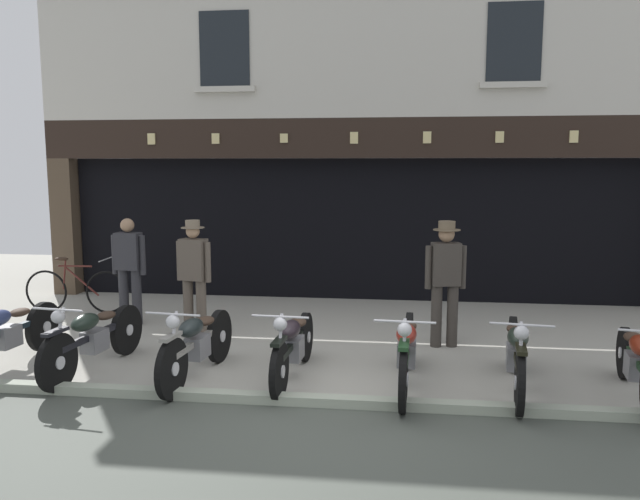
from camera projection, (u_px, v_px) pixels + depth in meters
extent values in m
cube|color=#A29F93|center=(353.00, 305.00, 11.30)|extent=(23.56, 10.00, 0.08)
cube|color=#A1AA96|center=(319.00, 404.00, 6.45)|extent=(23.56, 0.16, 0.18)
cube|color=black|center=(361.00, 220.00, 13.38)|extent=(10.64, 4.00, 2.60)
cube|color=#4C3D2D|center=(66.00, 227.00, 11.97)|extent=(0.44, 0.36, 2.60)
cube|color=black|center=(356.00, 221.00, 11.64)|extent=(10.17, 0.03, 2.18)
cube|color=black|center=(355.00, 138.00, 11.01)|extent=(11.56, 0.24, 0.70)
cube|color=#DBC684|center=(151.00, 139.00, 11.33)|extent=(0.14, 0.03, 0.20)
cube|color=#DBC684|center=(216.00, 139.00, 11.18)|extent=(0.14, 0.03, 0.19)
cube|color=#DBC684|center=(284.00, 138.00, 11.03)|extent=(0.14, 0.03, 0.16)
cube|color=#DBC684|center=(354.00, 138.00, 10.88)|extent=(0.14, 0.03, 0.20)
cube|color=#DBC684|center=(427.00, 137.00, 10.72)|extent=(0.14, 0.03, 0.20)
cube|color=#DBC684|center=(500.00, 137.00, 10.58)|extent=(0.14, 0.03, 0.19)
cube|color=#DBC684|center=(574.00, 137.00, 10.43)|extent=(0.14, 0.03, 0.20)
cube|color=beige|center=(356.00, 48.00, 10.88)|extent=(11.56, 0.40, 2.42)
cube|color=black|center=(224.00, 49.00, 10.95)|extent=(0.90, 0.02, 1.30)
cube|color=beige|center=(225.00, 89.00, 11.01)|extent=(1.10, 0.12, 0.10)
cube|color=black|center=(514.00, 42.00, 10.35)|extent=(0.90, 0.02, 1.30)
cube|color=beige|center=(513.00, 85.00, 10.40)|extent=(1.10, 0.12, 0.10)
cylinder|color=black|center=(44.00, 327.00, 8.31)|extent=(0.14, 0.67, 0.66)
cylinder|color=silver|center=(44.00, 327.00, 8.31)|extent=(0.12, 0.16, 0.15)
cube|color=black|center=(7.00, 331.00, 7.62)|extent=(0.20, 1.28, 0.07)
cube|color=slate|center=(7.00, 337.00, 7.63)|extent=(0.23, 0.34, 0.26)
ellipsoid|color=#38281E|center=(20.00, 312.00, 7.84)|extent=(0.23, 0.32, 0.10)
cylinder|color=black|center=(57.00, 363.00, 6.81)|extent=(0.15, 0.66, 0.66)
cylinder|color=silver|center=(57.00, 363.00, 6.81)|extent=(0.12, 0.16, 0.14)
cylinder|color=black|center=(127.00, 330.00, 8.17)|extent=(0.16, 0.66, 0.66)
cylinder|color=silver|center=(127.00, 330.00, 8.17)|extent=(0.13, 0.16, 0.14)
cube|color=black|center=(95.00, 335.00, 7.47)|extent=(0.22, 1.30, 0.07)
cube|color=slate|center=(95.00, 341.00, 7.48)|extent=(0.24, 0.34, 0.26)
ellipsoid|color=#1E2A22|center=(85.00, 322.00, 7.28)|extent=(0.27, 0.48, 0.20)
ellipsoid|color=#38281E|center=(106.00, 315.00, 7.69)|extent=(0.23, 0.32, 0.10)
cube|color=black|center=(55.00, 332.00, 6.76)|extent=(0.14, 0.37, 0.04)
sphere|color=silver|center=(58.00, 317.00, 6.80)|extent=(0.15, 0.15, 0.15)
cylinder|color=silver|center=(58.00, 310.00, 6.79)|extent=(0.62, 0.10, 0.02)
cylinder|color=silver|center=(58.00, 336.00, 6.81)|extent=(0.07, 0.29, 0.60)
cylinder|color=black|center=(172.00, 369.00, 6.59)|extent=(0.14, 0.67, 0.66)
cylinder|color=silver|center=(172.00, 369.00, 6.59)|extent=(0.11, 0.16, 0.15)
cylinder|color=black|center=(219.00, 336.00, 7.85)|extent=(0.15, 0.67, 0.66)
cylinder|color=silver|center=(219.00, 336.00, 7.85)|extent=(0.12, 0.16, 0.15)
cube|color=gray|center=(197.00, 341.00, 7.20)|extent=(0.20, 1.21, 0.07)
cube|color=slate|center=(198.00, 347.00, 7.21)|extent=(0.23, 0.34, 0.26)
ellipsoid|color=black|center=(191.00, 328.00, 7.02)|extent=(0.27, 0.48, 0.20)
ellipsoid|color=#38281E|center=(205.00, 321.00, 7.41)|extent=(0.23, 0.32, 0.10)
cube|color=gray|center=(171.00, 337.00, 6.54)|extent=(0.14, 0.37, 0.04)
sphere|color=silver|center=(173.00, 322.00, 6.58)|extent=(0.15, 0.15, 0.15)
cylinder|color=silver|center=(173.00, 314.00, 6.57)|extent=(0.62, 0.09, 0.02)
cylinder|color=silver|center=(173.00, 341.00, 6.59)|extent=(0.06, 0.25, 0.61)
cylinder|color=black|center=(279.00, 371.00, 6.57)|extent=(0.11, 0.62, 0.62)
cylinder|color=silver|center=(279.00, 371.00, 6.57)|extent=(0.11, 0.14, 0.14)
cylinder|color=black|center=(305.00, 337.00, 7.89)|extent=(0.12, 0.62, 0.62)
cylinder|color=silver|center=(305.00, 337.00, 7.89)|extent=(0.12, 0.14, 0.14)
cube|color=black|center=(293.00, 343.00, 7.22)|extent=(0.14, 1.25, 0.07)
cube|color=slate|center=(293.00, 348.00, 7.23)|extent=(0.22, 0.33, 0.26)
ellipsoid|color=black|center=(290.00, 329.00, 7.03)|extent=(0.25, 0.47, 0.20)
ellipsoid|color=#38281E|center=(298.00, 322.00, 7.43)|extent=(0.22, 0.31, 0.10)
cube|color=black|center=(279.00, 341.00, 6.53)|extent=(0.12, 0.37, 0.04)
sphere|color=silver|center=(280.00, 324.00, 6.56)|extent=(0.15, 0.15, 0.15)
cylinder|color=silver|center=(280.00, 317.00, 6.55)|extent=(0.62, 0.06, 0.02)
cylinder|color=silver|center=(280.00, 344.00, 6.57)|extent=(0.05, 0.24, 0.62)
cylinder|color=black|center=(403.00, 379.00, 6.24)|extent=(0.11, 0.68, 0.68)
cylinder|color=silver|center=(403.00, 379.00, 6.24)|extent=(0.11, 0.15, 0.15)
cylinder|color=black|center=(409.00, 340.00, 7.65)|extent=(0.12, 0.68, 0.68)
cylinder|color=silver|center=(409.00, 340.00, 7.65)|extent=(0.12, 0.16, 0.15)
cube|color=#1B3A1E|center=(407.00, 347.00, 6.93)|extent=(0.15, 1.33, 0.07)
cube|color=slate|center=(407.00, 353.00, 6.94)|extent=(0.22, 0.33, 0.26)
ellipsoid|color=maroon|center=(406.00, 334.00, 6.73)|extent=(0.25, 0.47, 0.20)
ellipsoid|color=#38281E|center=(408.00, 326.00, 7.16)|extent=(0.22, 0.31, 0.10)
cube|color=#1B3A1E|center=(404.00, 345.00, 6.19)|extent=(0.12, 0.37, 0.04)
sphere|color=silver|center=(405.00, 329.00, 6.23)|extent=(0.15, 0.15, 0.15)
cylinder|color=silver|center=(405.00, 322.00, 6.22)|extent=(0.62, 0.06, 0.02)
cylinder|color=silver|center=(404.00, 350.00, 6.24)|extent=(0.05, 0.24, 0.62)
cylinder|color=black|center=(520.00, 383.00, 6.16)|extent=(0.15, 0.66, 0.66)
cylinder|color=silver|center=(520.00, 383.00, 6.16)|extent=(0.12, 0.16, 0.14)
cylinder|color=black|center=(512.00, 343.00, 7.53)|extent=(0.16, 0.66, 0.66)
cylinder|color=silver|center=(512.00, 343.00, 7.53)|extent=(0.13, 0.16, 0.14)
cube|color=black|center=(516.00, 351.00, 6.83)|extent=(0.24, 1.31, 0.07)
cube|color=slate|center=(516.00, 357.00, 6.84)|extent=(0.24, 0.34, 0.26)
ellipsoid|color=black|center=(518.00, 337.00, 6.64)|extent=(0.28, 0.48, 0.20)
ellipsoid|color=#38281E|center=(516.00, 329.00, 7.05)|extent=(0.24, 0.32, 0.10)
cube|color=black|center=(521.00, 349.00, 6.11)|extent=(0.14, 0.37, 0.04)
sphere|color=silver|center=(522.00, 333.00, 6.15)|extent=(0.15, 0.15, 0.15)
cylinder|color=silver|center=(522.00, 325.00, 6.14)|extent=(0.62, 0.10, 0.02)
cylinder|color=silver|center=(521.00, 354.00, 6.16)|extent=(0.07, 0.26, 0.61)
cylinder|color=black|center=(624.00, 353.00, 7.24)|extent=(0.17, 0.61, 0.60)
cylinder|color=silver|center=(624.00, 353.00, 7.24)|extent=(0.13, 0.15, 0.13)
cube|color=#1C361D|center=(637.00, 360.00, 6.61)|extent=(0.26, 1.20, 0.07)
cube|color=slate|center=(636.00, 366.00, 6.62)|extent=(0.25, 0.35, 0.26)
ellipsoid|color=#38281E|center=(633.00, 337.00, 6.81)|extent=(0.24, 0.33, 0.10)
cylinder|color=#2D2D33|center=(137.00, 297.00, 9.68)|extent=(0.15, 0.15, 0.89)
cylinder|color=#2D2D33|center=(124.00, 296.00, 9.72)|extent=(0.15, 0.15, 0.89)
cube|color=#2D2D33|center=(128.00, 251.00, 9.61)|extent=(0.40, 0.25, 0.58)
cube|color=silver|center=(132.00, 246.00, 9.71)|extent=(0.14, 0.03, 0.32)
cube|color=black|center=(132.00, 246.00, 9.72)|extent=(0.05, 0.02, 0.30)
cylinder|color=#2D2D33|center=(143.00, 255.00, 9.57)|extent=(0.09, 0.09, 0.61)
cylinder|color=#2D2D33|center=(115.00, 254.00, 9.66)|extent=(0.09, 0.09, 0.61)
sphere|color=#9E7A5B|center=(127.00, 225.00, 9.55)|extent=(0.21, 0.21, 0.21)
cylinder|color=brown|center=(201.00, 307.00, 9.13)|extent=(0.15, 0.15, 0.83)
cylinder|color=brown|center=(188.00, 305.00, 9.20)|extent=(0.15, 0.15, 0.83)
cube|color=brown|center=(194.00, 259.00, 9.07)|extent=(0.42, 0.30, 0.61)
cube|color=silver|center=(198.00, 253.00, 9.17)|extent=(0.14, 0.05, 0.34)
cube|color=maroon|center=(198.00, 254.00, 9.18)|extent=(0.05, 0.02, 0.31)
cylinder|color=brown|center=(208.00, 262.00, 8.99)|extent=(0.09, 0.09, 0.58)
cylinder|color=brown|center=(180.00, 261.00, 9.15)|extent=(0.09, 0.09, 0.58)
sphere|color=tan|center=(193.00, 231.00, 9.01)|extent=(0.20, 0.20, 0.20)
cylinder|color=#7F705B|center=(193.00, 228.00, 9.01)|extent=(0.34, 0.34, 0.01)
cylinder|color=#7F705B|center=(193.00, 224.00, 9.00)|extent=(0.21, 0.21, 0.11)
cylinder|color=#38332D|center=(452.00, 315.00, 8.50)|extent=(0.15, 0.15, 0.88)
cylinder|color=#38332D|center=(436.00, 315.00, 8.49)|extent=(0.15, 0.15, 0.88)
cube|color=#38332D|center=(446.00, 264.00, 8.40)|extent=(0.41, 0.28, 0.58)
cube|color=silver|center=(444.00, 258.00, 8.51)|extent=(0.14, 0.04, 0.32)
cube|color=#47234C|center=(444.00, 258.00, 8.52)|extent=(0.05, 0.02, 0.30)
cylinder|color=#38332D|center=(463.00, 267.00, 8.42)|extent=(0.09, 0.09, 0.59)
cylinder|color=#38332D|center=(428.00, 267.00, 8.40)|extent=(0.09, 0.09, 0.59)
sphere|color=#9E7A5B|center=(447.00, 234.00, 8.35)|extent=(0.22, 0.22, 0.22)
cylinder|color=brown|center=(447.00, 230.00, 8.34)|extent=(0.37, 0.37, 0.01)
cylinder|color=brown|center=(447.00, 225.00, 8.33)|extent=(0.23, 0.23, 0.12)
cube|color=silver|center=(194.00, 200.00, 11.82)|extent=(0.83, 0.02, 0.95)
cube|color=#232328|center=(193.00, 180.00, 11.75)|extent=(0.83, 0.01, 0.20)
cube|color=silver|center=(130.00, 204.00, 11.98)|extent=(0.81, 0.02, 0.96)
cube|color=#232328|center=(129.00, 185.00, 11.92)|extent=(0.81, 0.01, 0.20)
torus|color=black|center=(107.00, 292.00, 10.51)|extent=(0.73, 0.08, 0.73)
torus|color=black|center=(46.00, 291.00, 10.58)|extent=(0.73, 0.08, 0.73)
cylinder|color=#4C1E19|center=(82.00, 281.00, 10.51)|extent=(0.58, 0.06, 0.51)
cylinder|color=#4C1E19|center=(75.00, 266.00, 10.48)|extent=(0.58, 0.06, 0.03)
cylinder|color=#4C1E19|center=(65.00, 274.00, 10.52)|extent=(0.09, 0.04, 0.52)
ellipsoid|color=#332319|center=(61.00, 259.00, 10.48)|extent=(0.25, 0.13, 0.06)
cylinder|color=silver|center=(105.00, 259.00, 10.43)|extent=(0.05, 0.50, 0.02)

